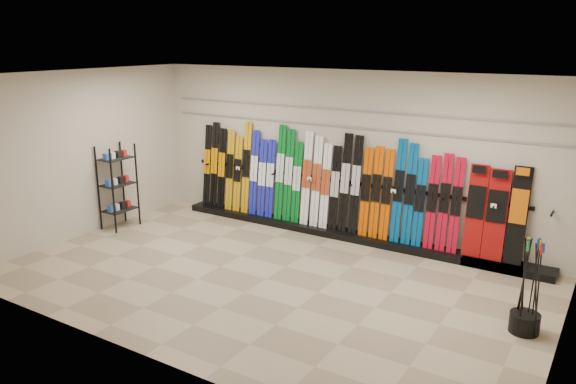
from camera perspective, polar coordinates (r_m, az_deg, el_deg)
The scene contains 13 objects.
floor at distance 8.60m, azimuth -2.22°, elevation -8.82°, with size 8.00×8.00×0.00m, color gray.
back_wall at distance 10.21m, azimuth 5.57°, elevation 3.87°, with size 8.00×8.00×0.00m, color beige.
left_wall at distance 10.82m, azimuth -20.20°, elevation 3.64°, with size 5.00×5.00×0.00m, color beige.
right_wall at distance 6.81m, azimuth 26.87°, elevation -3.61°, with size 5.00×5.00×0.00m, color beige.
ceiling at distance 7.86m, azimuth -2.45°, elevation 11.56°, with size 8.00×8.00×0.00m, color silver.
ski_rack_base at distance 10.31m, azimuth 5.94°, elevation -4.34°, with size 8.00×0.40×0.12m, color black.
skis at distance 10.40m, azimuth 2.78°, elevation 1.00°, with size 5.36×0.24×1.82m.
snowboards at distance 9.38m, azimuth 20.37°, elevation -2.11°, with size 0.93×0.24×1.53m.
accessory_rack at distance 11.11m, azimuth -16.89°, elevation 0.52°, with size 0.40×0.60×1.61m, color black.
pole_bin at distance 7.69m, azimuth 22.88°, elevation -12.13°, with size 0.37×0.37×0.25m, color black.
ski_poles at distance 7.51m, azimuth 23.31°, elevation -8.75°, with size 0.30×0.31×1.18m.
slatwall_rail_0 at distance 10.11m, azimuth 5.60°, elevation 6.63°, with size 7.60×0.02×0.03m, color gray.
slatwall_rail_1 at distance 10.07m, azimuth 5.64°, elevation 8.32°, with size 7.60×0.02×0.03m, color gray.
Camera 1 is at (4.42, -6.49, 3.51)m, focal length 35.00 mm.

